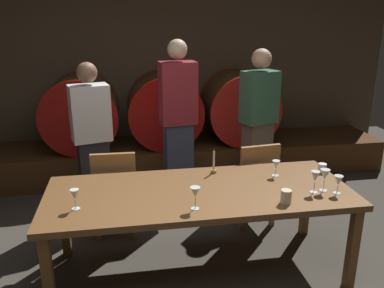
# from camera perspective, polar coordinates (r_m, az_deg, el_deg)

# --- Properties ---
(back_wall) EXTENTS (6.56, 0.24, 2.53)m
(back_wall) POSITION_cam_1_polar(r_m,az_deg,el_deg) (5.71, -4.79, 9.96)
(back_wall) COLOR brown
(back_wall) RESTS_ON ground
(barrel_shelf) EXTENTS (5.91, 0.90, 0.41)m
(barrel_shelf) POSITION_cam_1_polar(r_m,az_deg,el_deg) (5.43, -3.99, -1.98)
(barrel_shelf) COLOR #4C2D16
(barrel_shelf) RESTS_ON ground
(wine_barrel_left) EXTENTS (0.94, 0.77, 0.94)m
(wine_barrel_left) POSITION_cam_1_polar(r_m,az_deg,el_deg) (5.25, -15.51, 4.31)
(wine_barrel_left) COLOR brown
(wine_barrel_left) RESTS_ON barrel_shelf
(wine_barrel_center) EXTENTS (0.94, 0.77, 0.94)m
(wine_barrel_center) POSITION_cam_1_polar(r_m,az_deg,el_deg) (5.24, -4.01, 4.92)
(wine_barrel_center) COLOR #513319
(wine_barrel_center) RESTS_ON barrel_shelf
(wine_barrel_right) EXTENTS (0.94, 0.77, 0.94)m
(wine_barrel_right) POSITION_cam_1_polar(r_m,az_deg,el_deg) (5.43, 6.66, 5.30)
(wine_barrel_right) COLOR #513319
(wine_barrel_right) RESTS_ON barrel_shelf
(dining_table) EXTENTS (2.41, 0.95, 0.74)m
(dining_table) POSITION_cam_1_polar(r_m,az_deg,el_deg) (3.22, 1.06, -7.62)
(dining_table) COLOR brown
(dining_table) RESTS_ON ground
(chair_left) EXTENTS (0.41, 0.41, 0.88)m
(chair_left) POSITION_cam_1_polar(r_m,az_deg,el_deg) (3.88, -10.85, -6.28)
(chair_left) COLOR olive
(chair_left) RESTS_ON ground
(chair_right) EXTENTS (0.44, 0.44, 0.88)m
(chair_right) POSITION_cam_1_polar(r_m,az_deg,el_deg) (4.06, 8.87, -5.02)
(chair_right) COLOR olive
(chair_right) RESTS_ON ground
(guest_left) EXTENTS (0.43, 0.33, 1.63)m
(guest_left) POSITION_cam_1_polar(r_m,az_deg,el_deg) (4.21, -14.00, 0.43)
(guest_left) COLOR black
(guest_left) RESTS_ON ground
(guest_center) EXTENTS (0.41, 0.28, 1.82)m
(guest_center) POSITION_cam_1_polar(r_m,az_deg,el_deg) (4.35, -1.99, 3.05)
(guest_center) COLOR #33384C
(guest_center) RESTS_ON ground
(guest_right) EXTENTS (0.44, 0.35, 1.72)m
(guest_right) POSITION_cam_1_polar(r_m,az_deg,el_deg) (4.53, 9.39, 2.73)
(guest_right) COLOR brown
(guest_right) RESTS_ON ground
(candle_center) EXTENTS (0.05, 0.05, 0.22)m
(candle_center) POSITION_cam_1_polar(r_m,az_deg,el_deg) (3.51, 3.11, -3.14)
(candle_center) COLOR olive
(candle_center) RESTS_ON dining_table
(wine_glass_far_left) EXTENTS (0.06, 0.06, 0.15)m
(wine_glass_far_left) POSITION_cam_1_polar(r_m,az_deg,el_deg) (2.97, -16.36, -7.03)
(wine_glass_far_left) COLOR silver
(wine_glass_far_left) RESTS_ON dining_table
(wine_glass_left) EXTENTS (0.07, 0.07, 0.17)m
(wine_glass_left) POSITION_cam_1_polar(r_m,az_deg,el_deg) (2.85, 0.46, -6.97)
(wine_glass_left) COLOR silver
(wine_glass_left) RESTS_ON dining_table
(wine_glass_center_left) EXTENTS (0.07, 0.07, 0.14)m
(wine_glass_center_left) POSITION_cam_1_polar(r_m,az_deg,el_deg) (3.50, 11.87, -2.97)
(wine_glass_center_left) COLOR white
(wine_glass_center_left) RESTS_ON dining_table
(wine_glass_center_right) EXTENTS (0.07, 0.07, 0.18)m
(wine_glass_center_right) POSITION_cam_1_polar(r_m,az_deg,el_deg) (3.24, 17.13, -4.53)
(wine_glass_center_right) COLOR white
(wine_glass_center_right) RESTS_ON dining_table
(wine_glass_right) EXTENTS (0.08, 0.08, 0.18)m
(wine_glass_right) POSITION_cam_1_polar(r_m,az_deg,el_deg) (3.30, 18.39, -4.24)
(wine_glass_right) COLOR white
(wine_glass_right) RESTS_ON dining_table
(wine_glass_far_right) EXTENTS (0.07, 0.07, 0.15)m
(wine_glass_far_right) POSITION_cam_1_polar(r_m,az_deg,el_deg) (3.29, 20.10, -4.99)
(wine_glass_far_right) COLOR silver
(wine_glass_far_right) RESTS_ON dining_table
(cup_left) EXTENTS (0.08, 0.08, 0.10)m
(cup_left) POSITION_cam_1_polar(r_m,az_deg,el_deg) (3.04, 13.24, -7.31)
(cup_left) COLOR beige
(cup_left) RESTS_ON dining_table
(cup_right) EXTENTS (0.07, 0.07, 0.08)m
(cup_right) POSITION_cam_1_polar(r_m,az_deg,el_deg) (3.71, 18.05, -3.25)
(cup_right) COLOR white
(cup_right) RESTS_ON dining_table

